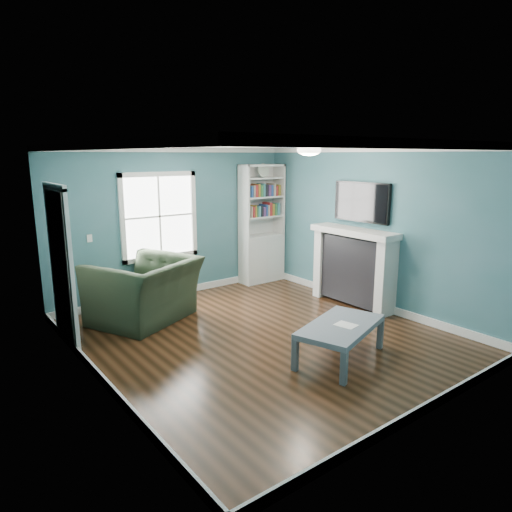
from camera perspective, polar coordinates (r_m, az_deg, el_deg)
floor at (r=6.44m, az=0.82°, el=-10.06°), size 5.00×5.00×0.00m
room_walls at (r=6.02m, az=0.87°, el=3.98°), size 5.00×5.00×5.00m
trim at (r=6.08m, az=0.86°, el=0.77°), size 4.50×5.00×2.60m
window at (r=7.99m, az=-11.98°, el=4.88°), size 1.40×0.06×1.50m
bookshelf at (r=8.99m, az=0.69°, el=2.58°), size 0.90×0.35×2.31m
fireplace at (r=7.77m, az=12.09°, el=-1.46°), size 0.44×1.58×1.30m
tv at (r=7.67m, az=13.05°, el=6.59°), size 0.06×1.10×0.65m
door at (r=6.41m, az=-23.22°, el=-1.15°), size 0.12×0.98×2.17m
ceiling_fixture at (r=6.62m, az=6.66°, el=13.08°), size 0.38×0.38×0.15m
light_switch at (r=7.60m, az=-20.09°, el=2.09°), size 0.08×0.01×0.12m
recliner at (r=7.07m, az=-13.79°, el=-2.97°), size 1.71×1.47×1.26m
coffee_table at (r=5.75m, az=10.53°, el=-8.91°), size 1.40×1.04×0.45m
paper_sheet at (r=5.71m, az=11.18°, el=-8.45°), size 0.24×0.28×0.00m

